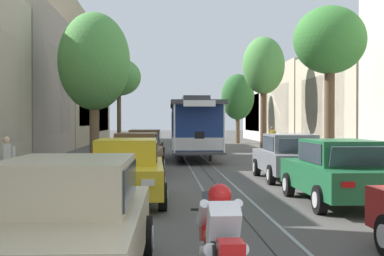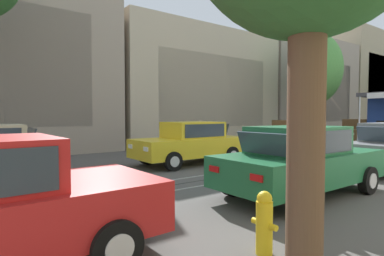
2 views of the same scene
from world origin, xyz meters
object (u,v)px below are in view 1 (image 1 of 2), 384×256
Objects in this scene: parked_car_brown_fourth_left at (145,145)px; cable_car_trolley at (194,128)px; parked_car_yellow_second_left at (127,170)px; motorcycle_with_rider at (221,253)px; parked_car_brown_mid_left at (137,154)px; pedestrian_on_right_pavement at (272,137)px; street_tree_kerb_left_mid at (119,78)px; pedestrian_on_left_pavement at (6,158)px; street_tree_kerb_left_second at (94,62)px; street_tree_kerb_right_second at (330,42)px; street_tree_kerb_right_fourth at (238,97)px; parked_car_grey_mid_right at (289,157)px; parked_car_beige_near_left at (68,223)px; street_tree_kerb_right_mid at (264,67)px; parked_car_green_second_right at (338,172)px.

cable_car_trolley reaches higher than parked_car_brown_fourth_left.
parked_car_yellow_second_left is 7.76m from motorcycle_with_rider.
pedestrian_on_right_pavement reaches higher than parked_car_brown_mid_left.
pedestrian_on_left_pavement is at bearing -93.65° from street_tree_kerb_left_mid.
parked_car_brown_fourth_left is 0.61× the size of street_tree_kerb_left_second.
street_tree_kerb_right_second is 1.08× the size of street_tree_kerb_right_fourth.
parked_car_yellow_second_left is 11.92m from street_tree_kerb_right_second.
street_tree_kerb_left_second is 1.16× the size of street_tree_kerb_right_fourth.
pedestrian_on_right_pavement is (6.89, 29.52, 0.28)m from motorcycle_with_rider.
pedestrian_on_right_pavement is (8.41, 8.61, 0.13)m from parked_car_brown_fourth_left.
parked_car_yellow_second_left and parked_car_grey_mid_right have the same top height.
pedestrian_on_right_pavement reaches higher than motorcycle_with_rider.
pedestrian_on_right_pavement is (8.66, 28.59, 0.13)m from parked_car_beige_near_left.
motorcycle_with_rider is (-6.09, -28.51, -4.97)m from street_tree_kerb_right_mid.
street_tree_kerb_left_mid is 22.31m from street_tree_kerb_right_second.
pedestrian_on_left_pavement is (-9.23, 4.24, 0.07)m from parked_car_green_second_right.
parked_car_beige_near_left is at bearing -69.77° from pedestrian_on_left_pavement.
street_tree_kerb_right_mid is at bearing 56.10° from pedestrian_on_left_pavement.
street_tree_kerb_left_mid is 1.11× the size of street_tree_kerb_right_fourth.
motorcycle_with_rider is at bearing -117.87° from parked_car_green_second_right.
pedestrian_on_left_pavement is at bearing 110.23° from parked_car_beige_near_left.
pedestrian_on_right_pavement is (0.74, -11.13, -3.22)m from street_tree_kerb_right_fourth.
street_tree_kerb_right_mid is at bearing 90.73° from street_tree_kerb_right_second.
parked_car_brown_fourth_left is 14.90m from parked_car_green_second_right.
street_tree_kerb_right_second is at bearing 61.07° from parked_car_beige_near_left.
street_tree_kerb_left_second is at bearing 101.26° from parked_car_yellow_second_left.
street_tree_kerb_right_fourth reaches higher than cable_car_trolley.
parked_car_green_second_right is at bearing -58.83° from street_tree_kerb_left_second.
parked_car_brown_fourth_left is at bearing -135.02° from street_tree_kerb_right_mid.
parked_car_brown_mid_left is 27.77m from street_tree_kerb_right_fourth.
street_tree_kerb_right_fourth is 19.20m from cable_car_trolley.
parked_car_brown_fourth_left is 11.79m from street_tree_kerb_right_mid.
street_tree_kerb_right_second is (7.78, -5.45, 4.47)m from parked_car_brown_fourth_left.
parked_car_grey_mid_right is 12.68m from motorcycle_with_rider.
motorcycle_with_rider is at bearing -107.13° from parked_car_grey_mid_right.
street_tree_kerb_left_second is 3.63× the size of motorcycle_with_rider.
parked_car_beige_near_left is at bearing -83.53° from street_tree_kerb_left_second.
parked_car_grey_mid_right is 11.30m from street_tree_kerb_left_second.
motorcycle_with_rider is 1.21× the size of pedestrian_on_right_pavement.
cable_car_trolley reaches higher than parked_car_beige_near_left.
cable_car_trolley is at bearing 127.01° from street_tree_kerb_right_second.
parked_car_brown_mid_left is 7.00m from street_tree_kerb_left_second.
parked_car_brown_mid_left is 2.23× the size of motorcycle_with_rider.
parked_car_brown_mid_left is 9.12m from street_tree_kerb_right_second.
cable_car_trolley is at bearing 87.19° from motorcycle_with_rider.
street_tree_kerb_right_second reaches higher than parked_car_beige_near_left.
street_tree_kerb_right_fourth is (10.17, 5.39, -1.27)m from street_tree_kerb_left_mid.
parked_car_yellow_second_left is 0.99× the size of parked_car_brown_mid_left.
parked_car_brown_mid_left is at bearing -170.88° from street_tree_kerb_right_second.
motorcycle_with_rider is (4.02, -35.26, -4.77)m from street_tree_kerb_left_mid.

